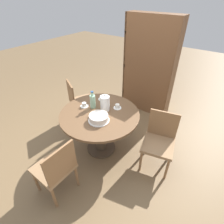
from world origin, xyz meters
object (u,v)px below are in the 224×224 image
at_px(cup_c, 117,107).
at_px(bookshelf, 148,68).
at_px(water_bottle, 93,101).
at_px(cake_main, 99,118).
at_px(chair_a, 159,140).
at_px(chair_b, 79,101).
at_px(cup_b, 102,98).
at_px(cup_a, 84,105).
at_px(chair_c, 56,168).
at_px(coffee_pot, 105,103).

bearing_deg(cup_c, bookshelf, 96.17).
distance_m(water_bottle, cake_main, 0.35).
height_order(chair_a, bookshelf, bookshelf).
relative_size(chair_b, cup_b, 7.07).
bearing_deg(cup_a, water_bottle, 27.57).
height_order(bookshelf, water_bottle, bookshelf).
xyz_separation_m(bookshelf, cup_a, (-0.30, -1.50, -0.17)).
height_order(water_bottle, cup_b, water_bottle).
relative_size(chair_c, cake_main, 2.94).
relative_size(chair_a, coffee_pot, 3.19).
distance_m(chair_c, cake_main, 0.81).
xyz_separation_m(water_bottle, cup_b, (-0.04, 0.26, -0.08)).
bearing_deg(cup_a, cup_c, 31.36).
xyz_separation_m(chair_a, cup_c, (-0.71, -0.01, 0.29)).
bearing_deg(cup_b, water_bottle, -81.55).
height_order(cup_a, cup_b, same).
xyz_separation_m(bookshelf, coffee_pot, (0.01, -1.38, -0.08)).
relative_size(chair_c, water_bottle, 3.14).
xyz_separation_m(chair_c, cup_b, (-0.26, 1.21, 0.29)).
relative_size(bookshelf, cup_b, 15.50).
xyz_separation_m(chair_a, chair_b, (-1.65, 0.09, 0.00)).
height_order(cup_b, cup_c, same).
height_order(chair_a, cup_c, chair_a).
bearing_deg(water_bottle, chair_a, 11.63).
bearing_deg(chair_a, cup_a, 179.56).
bearing_deg(chair_c, water_bottle, -165.86).
xyz_separation_m(water_bottle, cake_main, (0.28, -0.20, -0.07)).
relative_size(chair_a, cake_main, 2.94).
distance_m(coffee_pot, water_bottle, 0.19).
bearing_deg(water_bottle, chair_c, -76.70).
height_order(chair_b, cup_c, chair_b).
height_order(chair_b, bookshelf, bookshelf).
bearing_deg(coffee_pot, bookshelf, 90.51).
xyz_separation_m(chair_a, coffee_pot, (-0.83, -0.16, 0.38)).
bearing_deg(coffee_pot, chair_c, -87.84).
height_order(coffee_pot, cake_main, coffee_pot).
relative_size(chair_a, chair_b, 1.00).
bearing_deg(cup_c, water_bottle, -147.22).
xyz_separation_m(chair_b, cup_c, (0.94, -0.10, 0.29)).
height_order(chair_c, cup_b, chair_c).
bearing_deg(cup_b, chair_a, -2.71).
bearing_deg(chair_c, cup_c, 176.64).
bearing_deg(coffee_pot, cake_main, -70.30).
bearing_deg(cake_main, chair_a, 28.91).
bearing_deg(chair_c, chair_a, 146.31).
height_order(coffee_pot, cup_b, coffee_pot).
height_order(bookshelf, cup_b, bookshelf).
height_order(chair_a, chair_c, same).
relative_size(coffee_pot, cake_main, 0.92).
bearing_deg(cake_main, coffee_pot, 109.70).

